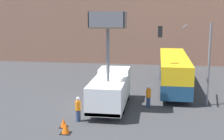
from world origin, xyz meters
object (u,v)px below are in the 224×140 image
traffic_light_pole (192,49)px  traffic_cone_near_truck (65,128)px  road_worker_near_truck (78,109)px  road_worker_directing (148,96)px  utility_truck (110,88)px  city_bus (174,69)px  traffic_cone_mid_road (64,123)px

traffic_light_pole → traffic_cone_near_truck: traffic_light_pole is taller
traffic_cone_near_truck → road_worker_near_truck: bearing=83.6°
traffic_light_pole → road_worker_directing: (-3.26, -1.43, -3.54)m
road_worker_directing → traffic_light_pole: bearing=-74.7°
utility_truck → traffic_light_pole: bearing=18.1°
city_bus → road_worker_near_truck: (-6.83, -10.28, -1.01)m
traffic_light_pole → traffic_cone_near_truck: bearing=-137.6°
road_worker_directing → traffic_cone_mid_road: bearing=125.1°
road_worker_near_truck → traffic_cone_mid_road: (-0.67, -1.22, -0.58)m
road_worker_near_truck → road_worker_directing: bearing=-138.3°
road_worker_directing → traffic_cone_mid_road: size_ratio=3.00×
traffic_cone_near_truck → traffic_cone_mid_road: traffic_cone_near_truck is taller
traffic_light_pole → road_worker_near_truck: (-7.90, -5.25, -3.58)m
city_bus → traffic_cone_near_truck: bearing=163.6°
traffic_light_pole → traffic_cone_near_truck: (-8.14, -7.44, -4.09)m
traffic_cone_near_truck → city_bus: bearing=60.4°
traffic_light_pole → road_worker_directing: traffic_light_pole is taller
utility_truck → road_worker_near_truck: utility_truck is taller
city_bus → road_worker_near_truck: 12.38m
traffic_cone_near_truck → road_worker_directing: bearing=50.9°
utility_truck → traffic_light_pole: 7.08m
utility_truck → traffic_light_pole: utility_truck is taller
traffic_cone_near_truck → utility_truck: bearing=70.1°
traffic_light_pole → traffic_cone_mid_road: traffic_light_pole is taller
utility_truck → city_bus: bearing=54.1°
city_bus → traffic_light_pole: size_ratio=1.88×
utility_truck → traffic_cone_near_truck: (-1.97, -5.43, -1.27)m
road_worker_directing → traffic_cone_near_truck: 7.76m
road_worker_near_truck → road_worker_directing: 6.01m
road_worker_near_truck → traffic_cone_mid_road: size_ratio=2.89×
road_worker_directing → utility_truck: bearing=92.9°
utility_truck → traffic_cone_near_truck: 5.91m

